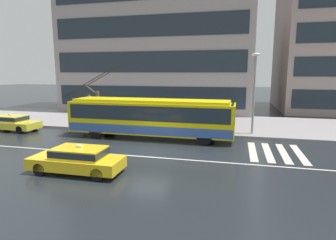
% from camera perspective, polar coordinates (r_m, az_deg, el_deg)
% --- Properties ---
extents(ground_plane, '(160.00, 160.00, 0.00)m').
position_cam_1_polar(ground_plane, '(17.62, -3.99, -6.27)').
color(ground_plane, '#202529').
extents(sidewalk_slab, '(80.00, 10.00, 0.14)m').
position_cam_1_polar(sidewalk_slab, '(27.06, 2.46, -0.44)').
color(sidewalk_slab, gray).
rests_on(sidewalk_slab, ground_plane).
extents(crosswalk_stripe_edge_near, '(0.44, 4.40, 0.01)m').
position_cam_1_polar(crosswalk_stripe_edge_near, '(18.30, 16.77, -6.04)').
color(crosswalk_stripe_edge_near, beige).
rests_on(crosswalk_stripe_edge_near, ground_plane).
extents(crosswalk_stripe_inner_a, '(0.44, 4.40, 0.01)m').
position_cam_1_polar(crosswalk_stripe_inner_a, '(18.38, 19.59, -6.13)').
color(crosswalk_stripe_inner_a, beige).
rests_on(crosswalk_stripe_inner_a, ground_plane).
extents(crosswalk_stripe_center, '(0.44, 4.40, 0.01)m').
position_cam_1_polar(crosswalk_stripe_center, '(18.50, 22.37, -6.20)').
color(crosswalk_stripe_center, beige).
rests_on(crosswalk_stripe_center, ground_plane).
extents(crosswalk_stripe_inner_b, '(0.44, 4.40, 0.01)m').
position_cam_1_polar(crosswalk_stripe_inner_b, '(18.66, 25.12, -6.26)').
color(crosswalk_stripe_inner_b, beige).
rests_on(crosswalk_stripe_inner_b, ground_plane).
extents(lane_centre_line, '(72.00, 0.14, 0.01)m').
position_cam_1_polar(lane_centre_line, '(16.52, -5.27, -7.36)').
color(lane_centre_line, silver).
rests_on(lane_centre_line, ground_plane).
extents(trolleybus, '(13.25, 2.69, 5.31)m').
position_cam_1_polar(trolleybus, '(20.70, -3.52, 0.65)').
color(trolleybus, yellow).
rests_on(trolleybus, ground_plane).
extents(taxi_oncoming_near, '(4.52, 1.77, 1.39)m').
position_cam_1_polar(taxi_oncoming_near, '(14.39, -17.83, -7.50)').
color(taxi_oncoming_near, yellow).
rests_on(taxi_oncoming_near, ground_plane).
extents(taxi_queued_behind_bus, '(4.62, 2.04, 1.39)m').
position_cam_1_polar(taxi_queued_behind_bus, '(26.82, -29.11, -0.39)').
color(taxi_queued_behind_bus, yellow).
rests_on(taxi_queued_behind_bus, ground_plane).
extents(pedestrian_at_shelter, '(1.01, 1.01, 1.95)m').
position_cam_1_polar(pedestrian_at_shelter, '(23.53, 4.94, 2.00)').
color(pedestrian_at_shelter, '#554050').
rests_on(pedestrian_at_shelter, sidewalk_slab).
extents(pedestrian_approaching_curb, '(1.32, 1.32, 1.98)m').
position_cam_1_polar(pedestrian_approaching_curb, '(24.08, -7.70, 2.14)').
color(pedestrian_approaching_curb, '#53444D').
rests_on(pedestrian_approaching_curb, sidewalk_slab).
extents(street_lamp, '(0.60, 0.32, 6.09)m').
position_cam_1_polar(street_lamp, '(22.21, 17.10, 6.55)').
color(street_lamp, gray).
rests_on(street_lamp, sidewalk_slab).
extents(street_tree_bare, '(1.45, 0.92, 3.69)m').
position_cam_1_polar(street_tree_bare, '(26.18, -14.17, 2.89)').
color(street_tree_bare, brown).
rests_on(street_tree_bare, sidewalk_slab).
extents(office_tower_corner_left, '(23.40, 10.75, 23.47)m').
position_cam_1_polar(office_tower_corner_left, '(37.49, -1.94, 20.34)').
color(office_tower_corner_left, gray).
rests_on(office_tower_corner_left, ground_plane).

